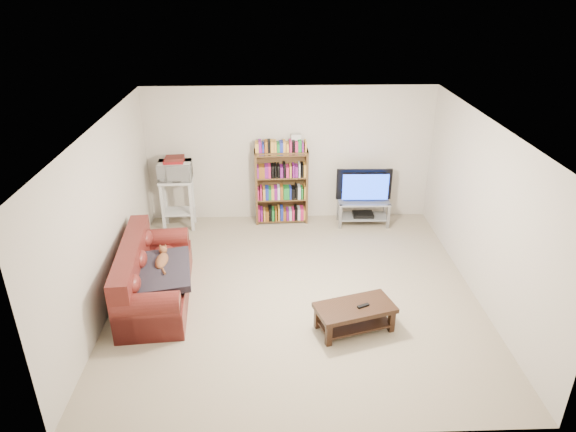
{
  "coord_description": "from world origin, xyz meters",
  "views": [
    {
      "loc": [
        -0.32,
        -6.1,
        4.09
      ],
      "look_at": [
        -0.1,
        0.4,
        1.0
      ],
      "focal_mm": 32.0,
      "sensor_mm": 36.0,
      "label": 1
    }
  ],
  "objects_px": {
    "coffee_table": "(355,313)",
    "tv_stand": "(363,208)",
    "sofa": "(150,280)",
    "bookshelf": "(281,186)"
  },
  "relations": [
    {
      "from": "sofa",
      "to": "coffee_table",
      "type": "xyz_separation_m",
      "value": [
        2.69,
        -0.77,
        -0.05
      ]
    },
    {
      "from": "sofa",
      "to": "bookshelf",
      "type": "xyz_separation_m",
      "value": [
        1.84,
        2.4,
        0.39
      ]
    },
    {
      "from": "sofa",
      "to": "bookshelf",
      "type": "height_order",
      "value": "bookshelf"
    },
    {
      "from": "sofa",
      "to": "bookshelf",
      "type": "distance_m",
      "value": 3.05
    },
    {
      "from": "coffee_table",
      "to": "tv_stand",
      "type": "bearing_deg",
      "value": 61.89
    },
    {
      "from": "sofa",
      "to": "coffee_table",
      "type": "bearing_deg",
      "value": -20.77
    },
    {
      "from": "coffee_table",
      "to": "bookshelf",
      "type": "relative_size",
      "value": 0.8
    },
    {
      "from": "coffee_table",
      "to": "tv_stand",
      "type": "xyz_separation_m",
      "value": [
        0.6,
        2.99,
        0.06
      ]
    },
    {
      "from": "sofa",
      "to": "coffee_table",
      "type": "relative_size",
      "value": 1.89
    },
    {
      "from": "coffee_table",
      "to": "tv_stand",
      "type": "height_order",
      "value": "tv_stand"
    }
  ]
}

